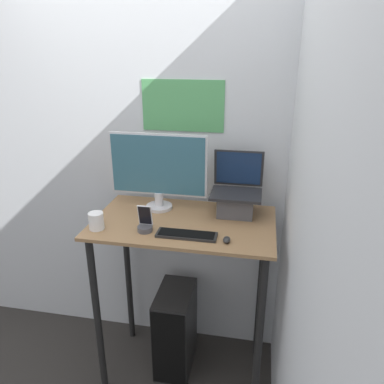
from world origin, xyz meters
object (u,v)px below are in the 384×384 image
(mouse, at_px, (227,240))
(computer_tower, at_px, (175,329))
(laptop, at_px, (236,198))
(cell_phone, at_px, (145,225))
(keyboard, at_px, (187,235))
(monitor, at_px, (158,171))

(mouse, bearing_deg, computer_tower, 142.68)
(laptop, xyz_separation_m, cell_phone, (-0.46, -0.31, -0.06))
(cell_phone, bearing_deg, mouse, -5.36)
(cell_phone, bearing_deg, keyboard, -4.04)
(keyboard, relative_size, mouse, 5.27)
(laptop, xyz_separation_m, computer_tower, (-0.36, -0.09, -0.94))
(monitor, relative_size, mouse, 9.69)
(laptop, distance_m, computer_tower, 1.01)
(keyboard, distance_m, cell_phone, 0.23)
(cell_phone, bearing_deg, computer_tower, 65.32)
(mouse, relative_size, computer_tower, 0.10)
(mouse, distance_m, computer_tower, 0.95)
(cell_phone, distance_m, computer_tower, 0.91)
(laptop, xyz_separation_m, mouse, (-0.02, -0.36, -0.09))
(mouse, bearing_deg, monitor, 142.17)
(keyboard, distance_m, mouse, 0.21)
(laptop, height_order, monitor, monitor)
(keyboard, bearing_deg, monitor, 126.26)
(laptop, relative_size, computer_tower, 0.62)
(monitor, xyz_separation_m, cell_phone, (0.01, -0.31, -0.20))
(monitor, bearing_deg, laptop, 0.80)
(laptop, distance_m, cell_phone, 0.56)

